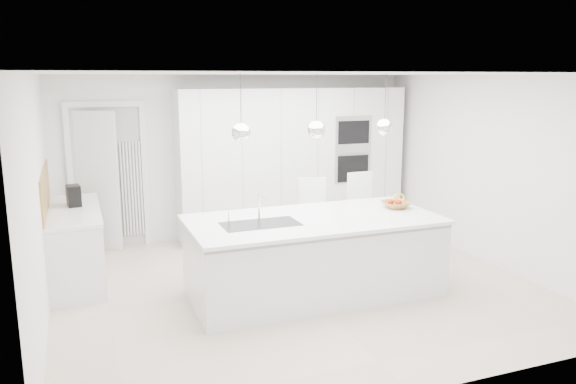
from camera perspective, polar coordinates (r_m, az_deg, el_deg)
name	(u,v)px	position (r m, az deg, el deg)	size (l,w,h in m)	color
floor	(297,286)	(6.82, 0.91, -9.57)	(5.50, 5.50, 0.00)	beige
wall_back	(238,156)	(8.82, -5.11, 3.65)	(5.50, 5.50, 0.00)	white
wall_left	(38,203)	(6.04, -24.06, -1.01)	(5.00, 5.00, 0.00)	white
ceiling	(298,74)	(6.36, 0.98, 11.93)	(5.50, 5.50, 0.00)	white
tall_cabinets	(292,162)	(8.80, 0.46, 3.02)	(3.60, 0.60, 2.30)	white
oven_stack	(353,150)	(8.86, 6.64, 4.31)	(0.62, 0.04, 1.05)	#A5A5A8
doorway_frame	(109,179)	(8.51, -17.76, 1.31)	(1.11, 0.08, 2.13)	white
hallway_door	(91,182)	(8.46, -19.42, 1.00)	(0.82, 0.04, 2.00)	white
radiator	(132,189)	(8.55, -15.55, 0.30)	(0.32, 0.04, 1.40)	white
left_base_cabinets	(76,246)	(7.39, -20.76, -5.14)	(0.60, 1.80, 0.86)	white
left_worktop	(73,210)	(7.28, -21.01, -1.75)	(0.62, 1.82, 0.04)	white
oak_backsplash	(45,190)	(7.24, -23.44, 0.17)	(0.02, 1.80, 0.50)	#AF8238
island_base	(315,259)	(6.45, 2.75, -6.78)	(2.80, 1.20, 0.86)	white
island_worktop	(313,219)	(6.37, 2.61, -2.81)	(2.84, 1.40, 0.04)	white
island_sink	(260,231)	(6.12, -2.82, -4.00)	(0.84, 0.44, 0.18)	#3F3F42
island_tap	(259,206)	(6.26, -2.97, -1.47)	(0.02, 0.02, 0.30)	white
pendant_left	(241,133)	(5.86, -4.79, 6.04)	(0.20, 0.20, 0.20)	white
pendant_mid	(316,130)	(6.15, 2.88, 6.33)	(0.20, 0.20, 0.20)	white
pendant_right	(384,127)	(6.54, 9.76, 6.49)	(0.20, 0.20, 0.20)	white
fruit_bowl	(396,205)	(6.95, 10.92, -1.27)	(0.33, 0.33, 0.08)	#AF8238
espresso_machine	(74,196)	(7.40, -20.95, -0.35)	(0.15, 0.24, 0.26)	black
bar_stool_left	(316,223)	(7.44, 2.90, -3.13)	(0.38, 0.53, 1.15)	white
bar_stool_right	(364,218)	(7.68, 7.77, -2.61)	(0.39, 0.54, 1.19)	white
apple_a	(391,202)	(6.95, 10.40, -1.04)	(0.07, 0.07, 0.07)	#BF1705
apple_b	(399,203)	(6.89, 11.19, -1.12)	(0.08, 0.08, 0.08)	#BF1705
banana_bunch	(399,198)	(6.96, 11.18, -0.59)	(0.22, 0.22, 0.03)	yellow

